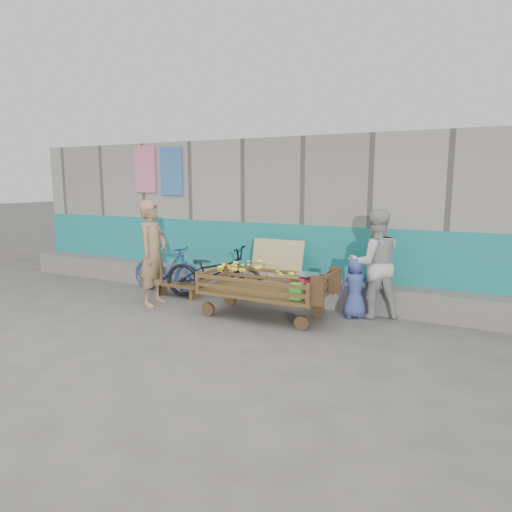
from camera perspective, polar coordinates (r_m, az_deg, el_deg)
The scene contains 9 objects.
ground at distance 6.78m, azimuth -7.67°, elevation -9.59°, with size 80.00×80.00×0.00m, color #514F4A.
building_wall at distance 10.04m, azimuth 5.47°, elevation 5.13°, with size 12.00×3.50×3.00m.
banana_cart at distance 7.39m, azimuth 0.59°, elevation -2.92°, with size 2.16×0.99×0.92m.
bench at distance 8.90m, azimuth -9.77°, elevation -3.87°, with size 0.99×0.30×0.25m.
vendor_man at distance 8.24m, azimuth -12.74°, elevation 0.31°, with size 0.68×0.45×1.87m, color #9C7751.
woman at distance 7.58m, azimuth 14.61°, elevation -0.94°, with size 0.85×0.67×1.76m, color #B8B9B3.
child at distance 7.55m, azimuth 12.23°, elevation -3.84°, with size 0.49×0.32×1.00m, color #394A8F.
bicycle_dark at distance 8.59m, azimuth -5.28°, elevation -2.07°, with size 0.66×1.91×1.00m, color black.
bicycle_blue at distance 9.22m, azimuth -11.04°, elevation -1.53°, with size 0.45×1.61×0.97m, color #27498A.
Camera 1 is at (3.69, -5.25, 2.19)m, focal length 32.00 mm.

